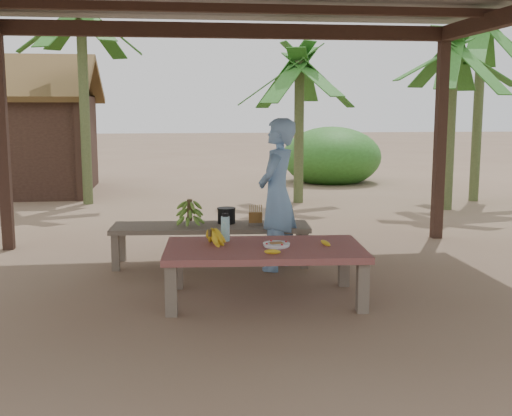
{
  "coord_description": "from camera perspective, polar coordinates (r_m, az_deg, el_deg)",
  "views": [
    {
      "loc": [
        -0.73,
        -5.89,
        1.75
      ],
      "look_at": [
        0.04,
        0.13,
        0.8
      ],
      "focal_mm": 45.0,
      "sensor_mm": 36.0,
      "label": 1
    }
  ],
  "objects": [
    {
      "name": "woman",
      "position": [
        6.93,
        1.89,
        1.19
      ],
      "size": [
        0.64,
        0.72,
        1.64
      ],
      "primitive_type": "imported",
      "rotation": [
        0.0,
        0.0,
        -2.08
      ],
      "color": "#6D99CE",
      "rests_on": "ground"
    },
    {
      "name": "loose_banana_side",
      "position": [
        5.93,
        6.21,
        -3.11
      ],
      "size": [
        0.09,
        0.15,
        0.04
      ],
      "primitive_type": "ellipsoid",
      "rotation": [
        0.0,
        0.0,
        0.33
      ],
      "color": "yellow",
      "rests_on": "work_table"
    },
    {
      "name": "banana_plant_far",
      "position": [
        12.86,
        19.43,
        13.92
      ],
      "size": [
        1.8,
        1.8,
        3.49
      ],
      "color": "#596638",
      "rests_on": "ground"
    },
    {
      "name": "ground",
      "position": [
        6.19,
        -0.26,
        -7.53
      ],
      "size": [
        80.0,
        80.0,
        0.0
      ],
      "primitive_type": "plane",
      "color": "brown",
      "rests_on": "ground"
    },
    {
      "name": "skewer_rack",
      "position": [
        7.14,
        -0.04,
        -0.62
      ],
      "size": [
        0.19,
        0.09,
        0.24
      ],
      "primitive_type": null,
      "rotation": [
        0.0,
        0.0,
        -0.07
      ],
      "color": "#A57F47",
      "rests_on": "bench"
    },
    {
      "name": "loose_banana_front",
      "position": [
        5.54,
        1.48,
        -3.91
      ],
      "size": [
        0.18,
        0.1,
        0.04
      ],
      "primitive_type": "ellipsoid",
      "rotation": [
        0.0,
        0.0,
        1.93
      ],
      "color": "yellow",
      "rests_on": "work_table"
    },
    {
      "name": "banana_plant_n",
      "position": [
        11.92,
        3.89,
        11.59
      ],
      "size": [
        1.8,
        1.8,
        2.8
      ],
      "color": "#596638",
      "rests_on": "ground"
    },
    {
      "name": "bench",
      "position": [
        7.21,
        -4.04,
        -1.96
      ],
      "size": [
        2.24,
        0.76,
        0.45
      ],
      "rotation": [
        0.0,
        0.0,
        -0.07
      ],
      "color": "brown",
      "rests_on": "ground"
    },
    {
      "name": "banana_plant_nw",
      "position": [
        12.19,
        -15.29,
        15.52
      ],
      "size": [
        1.8,
        1.8,
        3.73
      ],
      "color": "#596638",
      "rests_on": "ground"
    },
    {
      "name": "cooking_pot",
      "position": [
        7.29,
        -2.64,
        -0.7
      ],
      "size": [
        0.2,
        0.2,
        0.17
      ],
      "primitive_type": "cylinder",
      "color": "black",
      "rests_on": "bench"
    },
    {
      "name": "ripe_banana_bunch",
      "position": [
        5.91,
        -4.12,
        -2.53
      ],
      "size": [
        0.31,
        0.28,
        0.16
      ],
      "primitive_type": null,
      "rotation": [
        0.0,
        0.0,
        0.2
      ],
      "color": "yellow",
      "rests_on": "work_table"
    },
    {
      "name": "banana_plant_ne",
      "position": [
        11.56,
        17.12,
        12.29
      ],
      "size": [
        1.8,
        1.8,
        3.0
      ],
      "color": "#596638",
      "rests_on": "ground"
    },
    {
      "name": "plate",
      "position": [
        5.85,
        1.83,
        -3.28
      ],
      "size": [
        0.25,
        0.25,
        0.04
      ],
      "color": "white",
      "rests_on": "work_table"
    },
    {
      "name": "green_banana_stalk",
      "position": [
        7.18,
        -5.91,
        -0.34
      ],
      "size": [
        0.29,
        0.29,
        0.31
      ],
      "primitive_type": null,
      "rotation": [
        0.0,
        0.0,
        -0.07
      ],
      "color": "#598C2D",
      "rests_on": "bench"
    },
    {
      "name": "water_flask",
      "position": [
        6.08,
        -2.74,
        -1.75
      ],
      "size": [
        0.08,
        0.08,
        0.31
      ],
      "color": "#3DABC0",
      "rests_on": "work_table"
    },
    {
      "name": "work_table",
      "position": [
        5.86,
        0.75,
        -4.07
      ],
      "size": [
        1.87,
        1.13,
        0.5
      ],
      "rotation": [
        0.0,
        0.0,
        -0.07
      ],
      "color": "brown",
      "rests_on": "ground"
    }
  ]
}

